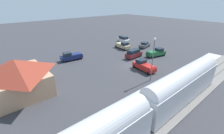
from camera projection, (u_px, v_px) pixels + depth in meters
name	position (u px, v px, depth m)	size (l,w,h in m)	color
ground_plane	(131.00, 66.00, 36.11)	(200.00, 200.00, 0.00)	#38383D
railway_track	(192.00, 90.00, 26.32)	(4.80, 70.00, 0.30)	slate
platform	(171.00, 81.00, 29.09)	(3.20, 46.00, 0.30)	#B7B2A8
passenger_train	(143.00, 110.00, 17.29)	(2.93, 35.40, 4.98)	silver
station_building	(18.00, 76.00, 24.54)	(10.17, 8.88, 5.78)	tan
pedestrian_on_platform	(192.00, 65.00, 33.39)	(0.36, 0.36, 1.71)	#333338
suv_white	(123.00, 39.00, 55.18)	(5.15, 2.98, 2.22)	white
sedan_charcoal	(145.00, 45.00, 49.54)	(2.73, 4.78, 1.74)	#47494F
pickup_red	(144.00, 66.00, 33.54)	(5.58, 2.93, 2.14)	red
pickup_tan	(123.00, 45.00, 48.39)	(5.52, 2.78, 2.14)	#C6B284
suv_maroon	(134.00, 53.00, 40.73)	(2.27, 5.02, 2.22)	maroon
pickup_green	(156.00, 52.00, 41.86)	(3.15, 5.71, 2.14)	#236638
pickup_navy	(71.00, 56.00, 39.09)	(2.63, 5.61, 2.14)	navy
light_pole_near_platform	(153.00, 55.00, 27.61)	(0.44, 0.44, 8.17)	#515156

